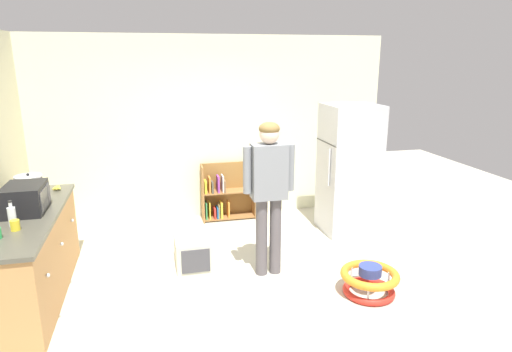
{
  "coord_description": "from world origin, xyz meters",
  "views": [
    {
      "loc": [
        -0.94,
        -4.17,
        2.4
      ],
      "look_at": [
        0.16,
        0.41,
        1.12
      ],
      "focal_mm": 31.07,
      "sensor_mm": 36.0,
      "label": 1
    }
  ],
  "objects_px": {
    "standing_person": "(269,185)",
    "banana_bunch": "(57,188)",
    "bookshelf": "(225,195)",
    "baby_walker": "(369,280)",
    "pet_carrier": "(193,251)",
    "microwave": "(25,199)",
    "clear_bottle": "(12,216)",
    "yellow_cup": "(15,225)",
    "kitchen_counter": "(29,257)",
    "refrigerator": "(349,169)",
    "crock_pot": "(29,186)"
  },
  "relations": [
    {
      "from": "standing_person",
      "to": "banana_bunch",
      "type": "distance_m",
      "value": 2.46
    },
    {
      "from": "bookshelf",
      "to": "baby_walker",
      "type": "xyz_separation_m",
      "value": [
        1.08,
        -2.57,
        -0.21
      ]
    },
    {
      "from": "banana_bunch",
      "to": "pet_carrier",
      "type": "bearing_deg",
      "value": -17.59
    },
    {
      "from": "microwave",
      "to": "clear_bottle",
      "type": "distance_m",
      "value": 0.39
    },
    {
      "from": "microwave",
      "to": "baby_walker",
      "type": "bearing_deg",
      "value": -13.9
    },
    {
      "from": "standing_person",
      "to": "yellow_cup",
      "type": "relative_size",
      "value": 18.24
    },
    {
      "from": "kitchen_counter",
      "to": "pet_carrier",
      "type": "bearing_deg",
      "value": 11.56
    },
    {
      "from": "refrigerator",
      "to": "bookshelf",
      "type": "height_order",
      "value": "refrigerator"
    },
    {
      "from": "baby_walker",
      "to": "crock_pot",
      "type": "relative_size",
      "value": 2.13
    },
    {
      "from": "baby_walker",
      "to": "banana_bunch",
      "type": "xyz_separation_m",
      "value": [
        -3.2,
        1.56,
        0.77
      ]
    },
    {
      "from": "crock_pot",
      "to": "banana_bunch",
      "type": "bearing_deg",
      "value": 41.42
    },
    {
      "from": "standing_person",
      "to": "crock_pot",
      "type": "xyz_separation_m",
      "value": [
        -2.54,
        0.65,
        -0.03
      ]
    },
    {
      "from": "microwave",
      "to": "yellow_cup",
      "type": "height_order",
      "value": "microwave"
    },
    {
      "from": "banana_bunch",
      "to": "yellow_cup",
      "type": "relative_size",
      "value": 1.64
    },
    {
      "from": "kitchen_counter",
      "to": "pet_carrier",
      "type": "xyz_separation_m",
      "value": [
        1.66,
        0.34,
        -0.27
      ]
    },
    {
      "from": "standing_person",
      "to": "crock_pot",
      "type": "bearing_deg",
      "value": 165.61
    },
    {
      "from": "refrigerator",
      "to": "clear_bottle",
      "type": "distance_m",
      "value": 4.09
    },
    {
      "from": "bookshelf",
      "to": "pet_carrier",
      "type": "distance_m",
      "value": 1.62
    },
    {
      "from": "kitchen_counter",
      "to": "yellow_cup",
      "type": "xyz_separation_m",
      "value": [
        0.04,
        -0.42,
        0.5
      ]
    },
    {
      "from": "baby_walker",
      "to": "yellow_cup",
      "type": "bearing_deg",
      "value": 174.31
    },
    {
      "from": "baby_walker",
      "to": "banana_bunch",
      "type": "relative_size",
      "value": 3.87
    },
    {
      "from": "pet_carrier",
      "to": "yellow_cup",
      "type": "bearing_deg",
      "value": -155.01
    },
    {
      "from": "crock_pot",
      "to": "clear_bottle",
      "type": "distance_m",
      "value": 0.91
    },
    {
      "from": "pet_carrier",
      "to": "yellow_cup",
      "type": "distance_m",
      "value": 1.95
    },
    {
      "from": "kitchen_counter",
      "to": "yellow_cup",
      "type": "relative_size",
      "value": 21.98
    },
    {
      "from": "baby_walker",
      "to": "pet_carrier",
      "type": "relative_size",
      "value": 1.09
    },
    {
      "from": "kitchen_counter",
      "to": "microwave",
      "type": "bearing_deg",
      "value": 77.94
    },
    {
      "from": "refrigerator",
      "to": "pet_carrier",
      "type": "bearing_deg",
      "value": -164.75
    },
    {
      "from": "baby_walker",
      "to": "clear_bottle",
      "type": "relative_size",
      "value": 2.46
    },
    {
      "from": "crock_pot",
      "to": "standing_person",
      "type": "bearing_deg",
      "value": -14.39
    },
    {
      "from": "kitchen_counter",
      "to": "banana_bunch",
      "type": "bearing_deg",
      "value": 78.06
    },
    {
      "from": "pet_carrier",
      "to": "clear_bottle",
      "type": "relative_size",
      "value": 2.24
    },
    {
      "from": "bookshelf",
      "to": "banana_bunch",
      "type": "height_order",
      "value": "banana_bunch"
    },
    {
      "from": "refrigerator",
      "to": "baby_walker",
      "type": "relative_size",
      "value": 2.95
    },
    {
      "from": "pet_carrier",
      "to": "crock_pot",
      "type": "relative_size",
      "value": 1.95
    },
    {
      "from": "refrigerator",
      "to": "banana_bunch",
      "type": "xyz_separation_m",
      "value": [
        -3.71,
        -0.13,
        0.04
      ]
    },
    {
      "from": "clear_bottle",
      "to": "crock_pot",
      "type": "bearing_deg",
      "value": 93.69
    },
    {
      "from": "microwave",
      "to": "clear_bottle",
      "type": "height_order",
      "value": "microwave"
    },
    {
      "from": "kitchen_counter",
      "to": "crock_pot",
      "type": "height_order",
      "value": "crock_pot"
    },
    {
      "from": "kitchen_counter",
      "to": "refrigerator",
      "type": "relative_size",
      "value": 1.17
    },
    {
      "from": "banana_bunch",
      "to": "clear_bottle",
      "type": "distance_m",
      "value": 1.14
    },
    {
      "from": "crock_pot",
      "to": "clear_bottle",
      "type": "relative_size",
      "value": 1.15
    },
    {
      "from": "kitchen_counter",
      "to": "microwave",
      "type": "distance_m",
      "value": 0.59
    },
    {
      "from": "refrigerator",
      "to": "standing_person",
      "type": "distance_m",
      "value": 1.74
    },
    {
      "from": "pet_carrier",
      "to": "kitchen_counter",
      "type": "bearing_deg",
      "value": -168.44
    },
    {
      "from": "banana_bunch",
      "to": "clear_bottle",
      "type": "xyz_separation_m",
      "value": [
        -0.18,
        -1.12,
        0.07
      ]
    },
    {
      "from": "baby_walker",
      "to": "refrigerator",
      "type": "bearing_deg",
      "value": 73.02
    },
    {
      "from": "standing_person",
      "to": "baby_walker",
      "type": "height_order",
      "value": "standing_person"
    },
    {
      "from": "standing_person",
      "to": "microwave",
      "type": "relative_size",
      "value": 3.61
    },
    {
      "from": "baby_walker",
      "to": "clear_bottle",
      "type": "xyz_separation_m",
      "value": [
        -3.38,
        0.44,
        0.84
      ]
    }
  ]
}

